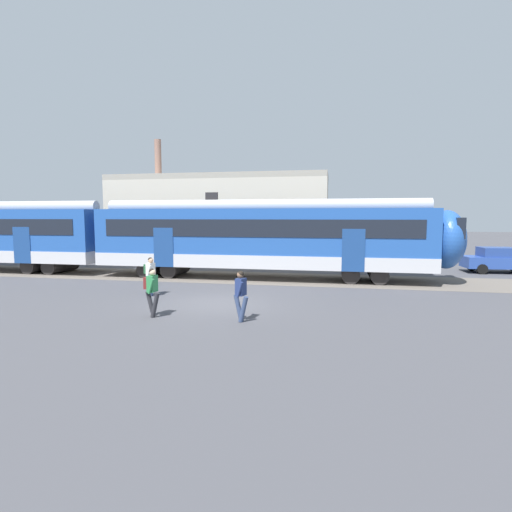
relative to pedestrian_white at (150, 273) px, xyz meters
name	(u,v)px	position (x,y,z in m)	size (l,w,h in m)	color
ground_plane	(217,303)	(3.25, -0.97, -0.99)	(160.00, 160.00, 0.00)	#424247
track_bed	(81,273)	(-7.28, 5.69, -0.98)	(80.00, 4.40, 0.01)	#605951
pedestrian_white	(150,273)	(0.00, 0.00, 0.00)	(0.61, 0.60, 1.67)	navy
pedestrian_green	(152,288)	(1.67, -3.37, 0.00)	(0.63, 0.57, 1.67)	#28282D
pedestrian_navy	(241,292)	(4.78, -3.39, -0.03)	(0.60, 0.62, 1.67)	navy
parked_car_blue	(499,260)	(17.56, 10.51, -0.21)	(4.08, 1.92, 1.54)	#284799
background_building	(219,219)	(-0.72, 13.15, 2.22)	(15.95, 5.00, 9.20)	beige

